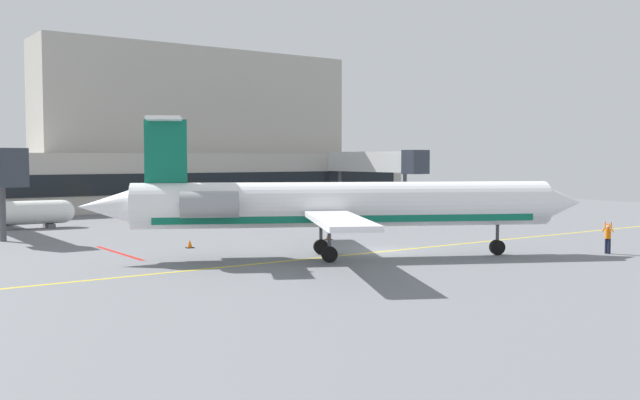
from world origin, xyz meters
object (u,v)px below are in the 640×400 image
at_px(belt_loader, 152,211).
at_px(fuel_tank, 28,213).
at_px(regional_jet, 337,205).
at_px(marshaller, 608,238).
at_px(baggage_tug, 321,204).
at_px(pushback_tractor, 389,205).

distance_m(belt_loader, fuel_tank, 10.98).
height_order(regional_jet, fuel_tank, regional_jet).
bearing_deg(marshaller, regional_jet, 150.99).
height_order(baggage_tug, belt_loader, belt_loader).
xyz_separation_m(regional_jet, pushback_tractor, (24.76, 24.04, -2.15)).
height_order(pushback_tractor, marshaller, pushback_tractor).
bearing_deg(marshaller, fuel_tank, 124.13).
xyz_separation_m(regional_jet, belt_loader, (0.61, 29.30, -2.16)).
xyz_separation_m(pushback_tractor, belt_loader, (-24.15, 5.25, -0.00)).
bearing_deg(regional_jet, fuel_tank, 109.89).
bearing_deg(baggage_tug, belt_loader, 179.19).
bearing_deg(pushback_tractor, fuel_tank, 172.60).
xyz_separation_m(baggage_tug, marshaller, (-5.06, -37.06, 0.11)).
relative_size(regional_jet, marshaller, 14.05).
bearing_deg(marshaller, belt_loader, 110.40).
distance_m(regional_jet, belt_loader, 29.38).
distance_m(belt_loader, marshaller, 39.83).
bearing_deg(pushback_tractor, regional_jet, -135.84).
height_order(pushback_tractor, fuel_tank, fuel_tank).
relative_size(pushback_tractor, belt_loader, 1.29).
bearing_deg(belt_loader, regional_jet, -91.18).
relative_size(fuel_tank, marshaller, 3.78).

